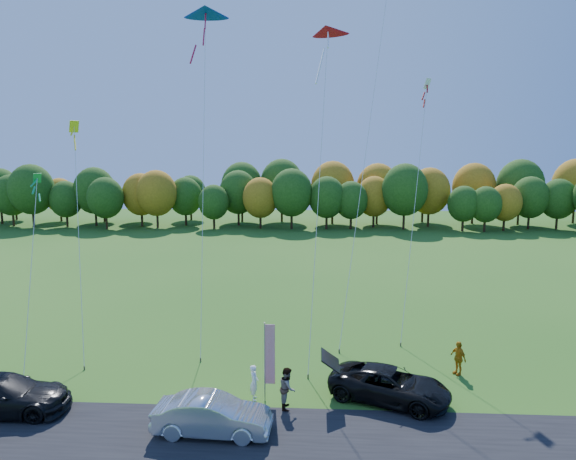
# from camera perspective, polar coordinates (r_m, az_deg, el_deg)

# --- Properties ---
(ground) EXTENTS (160.00, 160.00, 0.00)m
(ground) POSITION_cam_1_polar(r_m,az_deg,el_deg) (25.15, -0.82, -18.09)
(ground) COLOR #245817
(asphalt_strip) EXTENTS (90.00, 6.00, 0.01)m
(asphalt_strip) POSITION_cam_1_polar(r_m,az_deg,el_deg) (21.66, -1.64, -22.81)
(asphalt_strip) COLOR black
(asphalt_strip) RESTS_ON ground
(tree_line) EXTENTS (116.00, 12.00, 10.00)m
(tree_line) POSITION_cam_1_polar(r_m,az_deg,el_deg) (78.26, 2.05, 0.23)
(tree_line) COLOR #1E4711
(tree_line) RESTS_ON ground
(black_suv) EXTENTS (6.03, 4.45, 1.52)m
(black_suv) POSITION_cam_1_polar(r_m,az_deg,el_deg) (24.98, 11.24, -16.52)
(black_suv) COLOR black
(black_suv) RESTS_ON ground
(silver_sedan) EXTENTS (4.83, 1.87, 1.57)m
(silver_sedan) POSITION_cam_1_polar(r_m,az_deg,el_deg) (22.23, -8.40, -19.70)
(silver_sedan) COLOR silver
(silver_sedan) RESTS_ON ground
(dark_truck_a) EXTENTS (5.90, 2.76, 1.67)m
(dark_truck_a) POSITION_cam_1_polar(r_m,az_deg,el_deg) (26.62, -29.15, -15.68)
(dark_truck_a) COLOR black
(dark_truck_a) RESTS_ON ground
(person_tailgate_a) EXTENTS (0.49, 0.66, 1.65)m
(person_tailgate_a) POSITION_cam_1_polar(r_m,az_deg,el_deg) (24.66, -3.78, -16.54)
(person_tailgate_a) COLOR white
(person_tailgate_a) RESTS_ON ground
(person_tailgate_b) EXTENTS (0.72, 0.92, 1.87)m
(person_tailgate_b) POSITION_cam_1_polar(r_m,az_deg,el_deg) (23.87, -0.05, -17.13)
(person_tailgate_b) COLOR gray
(person_tailgate_b) RESTS_ON ground
(person_east) EXTENTS (0.87, 1.11, 1.76)m
(person_east) POSITION_cam_1_polar(r_m,az_deg,el_deg) (28.47, 18.38, -13.33)
(person_east) COLOR #C07612
(person_east) RESTS_ON ground
(feather_flag) EXTENTS (0.50, 0.07, 3.74)m
(feather_flag) POSITION_cam_1_polar(r_m,az_deg,el_deg) (23.91, -2.16, -13.56)
(feather_flag) COLOR #999999
(feather_flag) RESTS_ON ground
(kite_delta_blue) EXTENTS (3.12, 11.21, 22.52)m
(kite_delta_blue) POSITION_cam_1_polar(r_m,az_deg,el_deg) (32.46, -9.40, 8.49)
(kite_delta_blue) COLOR #4C3F33
(kite_delta_blue) RESTS_ON ground
(kite_parafoil_orange) EXTENTS (6.30, 13.84, 28.62)m
(kite_parafoil_orange) POSITION_cam_1_polar(r_m,az_deg,el_deg) (34.94, 9.27, 13.08)
(kite_parafoil_orange) COLOR #4C3F33
(kite_parafoil_orange) RESTS_ON ground
(kite_delta_red) EXTENTS (2.42, 9.41, 20.07)m
(kite_delta_red) POSITION_cam_1_polar(r_m,az_deg,el_deg) (29.11, 3.58, 6.61)
(kite_delta_red) COLOR #4C3F33
(kite_delta_red) RESTS_ON ground
(kite_diamond_yellow) EXTENTS (3.66, 7.43, 13.64)m
(kite_diamond_yellow) POSITION_cam_1_polar(r_m,az_deg,el_deg) (31.78, -22.24, -0.62)
(kite_diamond_yellow) COLOR #4C3F33
(kite_diamond_yellow) RESTS_ON ground
(kite_diamond_green) EXTENTS (1.94, 5.65, 10.42)m
(kite_diamond_green) POSITION_cam_1_polar(r_m,az_deg,el_deg) (30.69, -26.67, -4.02)
(kite_diamond_green) COLOR #4C3F33
(kite_diamond_green) RESTS_ON ground
(kite_diamond_white) EXTENTS (2.84, 6.76, 16.52)m
(kite_diamond_white) POSITION_cam_1_polar(r_m,az_deg,el_deg) (33.06, 13.92, 2.71)
(kite_diamond_white) COLOR #4C3F33
(kite_diamond_white) RESTS_ON ground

